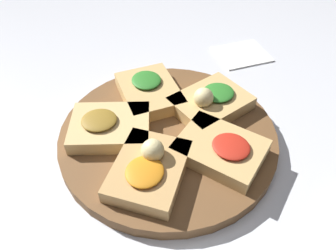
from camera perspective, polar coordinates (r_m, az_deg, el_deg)
name	(u,v)px	position (r m, az deg, el deg)	size (l,w,h in m)	color
ground_plane	(168,140)	(0.62, 0.00, -2.47)	(3.00, 3.00, 0.00)	silver
serving_board	(168,136)	(0.61, 0.00, -1.70)	(0.40, 0.40, 0.02)	brown
focaccia_slice_0	(210,102)	(0.64, 7.40, 4.19)	(0.15, 0.12, 0.06)	tan
focaccia_slice_1	(149,91)	(0.66, -3.29, 6.09)	(0.13, 0.16, 0.04)	tan
focaccia_slice_2	(109,127)	(0.60, -10.17, -0.09)	(0.17, 0.16, 0.04)	#DBB775
focaccia_slice_3	(149,168)	(0.52, -3.33, -7.33)	(0.18, 0.17, 0.06)	tan
focaccia_slice_4	(221,149)	(0.56, 9.21, -3.98)	(0.16, 0.17, 0.04)	tan
napkin_stack	(242,54)	(0.86, 12.76, 12.19)	(0.12, 0.11, 0.01)	white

